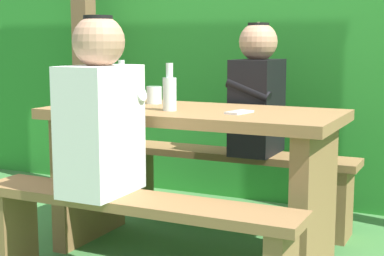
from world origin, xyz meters
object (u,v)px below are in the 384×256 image
object	(u,v)px
person_black_coat	(257,94)
drinking_glass	(154,95)
picnic_table	(192,156)
cell_phone	(239,112)
bench_near	(133,225)
bottle_right	(170,92)
bench_far	(234,172)
person_white_shirt	(101,112)
bottle_left	(122,89)

from	to	relation	value
person_black_coat	drinking_glass	size ratio (longest dim) A/B	7.99
picnic_table	cell_phone	world-z (taller)	cell_phone
bench_near	drinking_glass	distance (m)	0.87
picnic_table	bottle_right	distance (m)	0.34
bench_near	bench_far	world-z (taller)	same
person_white_shirt	person_black_coat	world-z (taller)	same
bottle_left	person_black_coat	bearing A→B (deg)	55.29
bench_near	person_black_coat	distance (m)	1.19
bottle_right	bottle_left	bearing A→B (deg)	-178.15
bottle_right	cell_phone	size ratio (longest dim) A/B	1.58
bench_far	bottle_left	size ratio (longest dim) A/B	6.06
bench_near	bottle_right	xyz separation A→B (m)	(-0.06, 0.44, 0.50)
picnic_table	person_white_shirt	size ratio (longest dim) A/B	1.95
person_white_shirt	bottle_left	bearing A→B (deg)	111.86
picnic_table	cell_phone	xyz separation A→B (m)	(0.26, -0.06, 0.23)
bench_far	person_black_coat	world-z (taller)	person_black_coat
picnic_table	person_black_coat	bearing A→B (deg)	76.12
bench_near	bottle_left	world-z (taller)	bottle_left
bottle_right	cell_phone	bearing A→B (deg)	7.85
bench_far	person_white_shirt	size ratio (longest dim) A/B	1.95
person_white_shirt	drinking_glass	bearing A→B (deg)	101.35
bench_far	drinking_glass	bearing A→B (deg)	-124.78
bench_far	person_white_shirt	xyz separation A→B (m)	(-0.15, -1.09, 0.45)
person_white_shirt	bottle_left	distance (m)	0.47
bottle_left	bottle_right	bearing A→B (deg)	1.85
cell_phone	person_black_coat	bearing A→B (deg)	113.94
bench_near	person_black_coat	world-z (taller)	person_black_coat
bench_near	bench_far	size ratio (longest dim) A/B	1.00
bench_far	bottle_right	world-z (taller)	bottle_right
drinking_glass	bottle_right	distance (m)	0.33
bench_far	cell_phone	world-z (taller)	cell_phone
bench_near	drinking_glass	bearing A→B (deg)	112.52
picnic_table	person_white_shirt	bearing A→B (deg)	-105.15
bench_far	drinking_glass	size ratio (longest dim) A/B	15.55
picnic_table	bottle_left	world-z (taller)	bottle_left
drinking_glass	bottle_right	bearing A→B (deg)	-47.88
person_black_coat	cell_phone	bearing A→B (deg)	-77.93
drinking_glass	bottle_left	distance (m)	0.26
person_black_coat	bottle_right	bearing A→B (deg)	-107.10
bench_far	person_white_shirt	world-z (taller)	person_white_shirt
person_white_shirt	bench_near	bearing A→B (deg)	-1.29
picnic_table	person_black_coat	size ratio (longest dim) A/B	1.95
bench_near	drinking_glass	world-z (taller)	drinking_glass
bench_near	bottle_left	distance (m)	0.74
person_white_shirt	bottle_right	xyz separation A→B (m)	(0.08, 0.44, 0.05)
drinking_glass	cell_phone	distance (m)	0.58
bottle_left	cell_phone	xyz separation A→B (m)	(0.58, 0.05, -0.09)
person_white_shirt	drinking_glass	world-z (taller)	person_white_shirt
drinking_glass	bottle_left	bearing A→B (deg)	-98.22
bench_near	person_black_coat	bearing A→B (deg)	82.98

